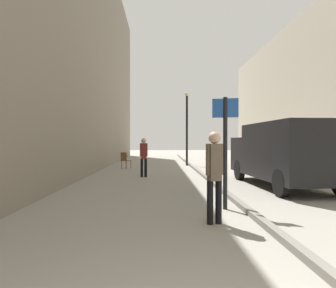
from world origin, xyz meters
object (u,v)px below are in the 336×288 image
street_sign_post (225,143)px  pedestrian_mid_block (214,171)px  lamp_post (187,123)px  delivery_van (282,152)px  cafe_chair_near_window (125,159)px  pedestrian_main_foreground (144,155)px

street_sign_post → pedestrian_mid_block: bearing=83.9°
pedestrian_mid_block → lamp_post: lamp_post is taller
delivery_van → cafe_chair_near_window: (-6.21, 7.00, -0.64)m
pedestrian_main_foreground → lamp_post: bearing=58.5°
delivery_van → lamp_post: 9.73m
street_sign_post → lamp_post: (0.22, 12.69, 1.18)m
pedestrian_main_foreground → lamp_post: 6.97m
delivery_van → lamp_post: (-2.48, 9.28, 1.53)m
lamp_post → street_sign_post: bearing=-91.0°
pedestrian_main_foreground → delivery_van: 5.77m
pedestrian_mid_block → street_sign_post: street_sign_post is taller
pedestrian_mid_block → lamp_post: 14.07m
pedestrian_mid_block → lamp_post: bearing=72.0°
lamp_post → cafe_chair_near_window: (-3.73, -2.28, -2.18)m
pedestrian_main_foreground → street_sign_post: (2.23, -6.40, 0.56)m
pedestrian_mid_block → lamp_post: size_ratio=0.37×
delivery_van → cafe_chair_near_window: delivery_van is taller
pedestrian_main_foreground → street_sign_post: bearing=-81.0°
pedestrian_mid_block → delivery_van: delivery_van is taller
street_sign_post → cafe_chair_near_window: 11.03m
pedestrian_main_foreground → delivery_van: size_ratio=0.31×
delivery_van → lamp_post: size_ratio=1.18×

